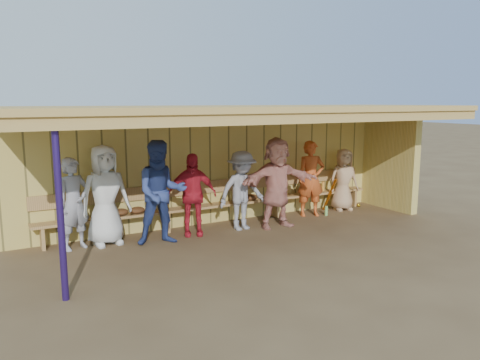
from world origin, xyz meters
name	(u,v)px	position (x,y,z in m)	size (l,w,h in m)	color
ground	(249,236)	(0.00, 0.00, 0.00)	(90.00, 90.00, 0.00)	brown
player_a	(74,204)	(-3.08, 0.79, 0.82)	(0.59, 0.39, 1.63)	#9898A0
player_b	(105,195)	(-2.53, 0.80, 0.91)	(0.89, 0.58, 1.82)	silver
player_c	(161,193)	(-1.63, 0.35, 0.95)	(0.93, 0.72, 1.90)	navy
player_d	(192,195)	(-0.93, 0.59, 0.80)	(0.94, 0.39, 1.61)	red
player_e	(242,191)	(0.12, 0.49, 0.80)	(1.04, 0.60, 1.61)	gray
player_f	(277,183)	(0.84, 0.29, 0.94)	(1.73, 0.55, 1.87)	tan
player_g	(311,179)	(2.05, 0.74, 0.86)	(0.62, 0.41, 1.71)	#CE5421
player_h	(343,180)	(3.08, 0.81, 0.74)	(0.72, 0.47, 1.48)	tan
dugout_structure	(249,145)	(0.39, 0.69, 1.69)	(8.80, 3.20, 2.50)	#D0B759
bench	(223,199)	(0.00, 1.12, 0.53)	(7.60, 0.34, 0.93)	tan
dugout_equipment	(208,204)	(-0.40, 0.99, 0.49)	(6.06, 0.62, 0.80)	orange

